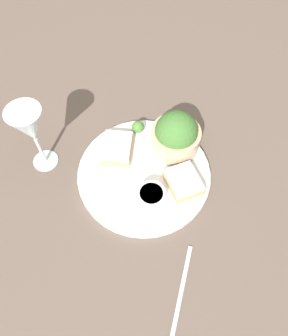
{
  "coord_description": "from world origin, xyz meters",
  "views": [
    {
      "loc": [
        -0.37,
        -0.08,
        0.67
      ],
      "look_at": [
        0.0,
        0.0,
        0.03
      ],
      "focal_mm": 35.0,
      "sensor_mm": 36.0,
      "label": 1
    }
  ],
  "objects_px": {
    "sauce_ramekin": "(151,196)",
    "wine_glass": "(30,128)",
    "cheese_toast_far": "(184,181)",
    "cheese_toast_near": "(117,148)",
    "salad_bowl": "(176,135)",
    "fork": "(181,292)"
  },
  "relations": [
    {
      "from": "cheese_toast_near",
      "to": "cheese_toast_far",
      "type": "height_order",
      "value": "same"
    },
    {
      "from": "sauce_ramekin",
      "to": "wine_glass",
      "type": "bearing_deg",
      "value": 79.11
    },
    {
      "from": "salad_bowl",
      "to": "cheese_toast_near",
      "type": "xyz_separation_m",
      "value": [
        -0.04,
        0.13,
        -0.03
      ]
    },
    {
      "from": "cheese_toast_near",
      "to": "salad_bowl",
      "type": "bearing_deg",
      "value": -71.74
    },
    {
      "from": "sauce_ramekin",
      "to": "cheese_toast_near",
      "type": "bearing_deg",
      "value": 44.14
    },
    {
      "from": "cheese_toast_near",
      "to": "wine_glass",
      "type": "relative_size",
      "value": 0.53
    },
    {
      "from": "sauce_ramekin",
      "to": "cheese_toast_near",
      "type": "distance_m",
      "value": 0.15
    },
    {
      "from": "cheese_toast_near",
      "to": "wine_glass",
      "type": "bearing_deg",
      "value": 108.87
    },
    {
      "from": "fork",
      "to": "salad_bowl",
      "type": "bearing_deg",
      "value": 11.97
    },
    {
      "from": "cheese_toast_near",
      "to": "cheese_toast_far",
      "type": "bearing_deg",
      "value": -108.43
    },
    {
      "from": "salad_bowl",
      "to": "wine_glass",
      "type": "bearing_deg",
      "value": 108.6
    },
    {
      "from": "cheese_toast_near",
      "to": "cheese_toast_far",
      "type": "distance_m",
      "value": 0.18
    },
    {
      "from": "cheese_toast_far",
      "to": "sauce_ramekin",
      "type": "bearing_deg",
      "value": 129.46
    },
    {
      "from": "sauce_ramekin",
      "to": "wine_glass",
      "type": "relative_size",
      "value": 0.34
    },
    {
      "from": "salad_bowl",
      "to": "cheese_toast_far",
      "type": "xyz_separation_m",
      "value": [
        -0.1,
        -0.04,
        -0.03
      ]
    },
    {
      "from": "fork",
      "to": "cheese_toast_near",
      "type": "bearing_deg",
      "value": 35.22
    },
    {
      "from": "cheese_toast_near",
      "to": "cheese_toast_far",
      "type": "xyz_separation_m",
      "value": [
        -0.06,
        -0.17,
        0.0
      ]
    },
    {
      "from": "sauce_ramekin",
      "to": "cheese_toast_near",
      "type": "height_order",
      "value": "sauce_ramekin"
    },
    {
      "from": "salad_bowl",
      "to": "fork",
      "type": "distance_m",
      "value": 0.34
    },
    {
      "from": "cheese_toast_far",
      "to": "fork",
      "type": "xyz_separation_m",
      "value": [
        -0.23,
        -0.03,
        -0.02
      ]
    },
    {
      "from": "salad_bowl",
      "to": "cheese_toast_near",
      "type": "distance_m",
      "value": 0.14
    },
    {
      "from": "sauce_ramekin",
      "to": "cheese_toast_far",
      "type": "bearing_deg",
      "value": -50.54
    }
  ]
}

